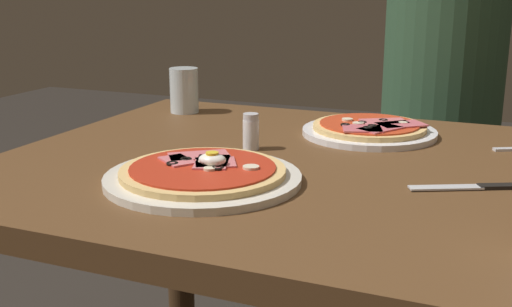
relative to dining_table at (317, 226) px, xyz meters
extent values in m
cube|color=brown|center=(0.00, 0.00, 0.09)|extent=(1.10, 0.86, 0.04)
cylinder|color=#3C2715|center=(-0.49, 0.37, -0.27)|extent=(0.07, 0.07, 0.68)
cylinder|color=silver|center=(-0.13, -0.17, 0.12)|extent=(0.30, 0.30, 0.01)
cylinder|color=#DBB26B|center=(-0.13, -0.17, 0.13)|extent=(0.26, 0.26, 0.01)
cylinder|color=#B72D19|center=(-0.13, -0.17, 0.14)|extent=(0.23, 0.23, 0.00)
torus|color=black|center=(-0.11, -0.17, 0.14)|extent=(0.02, 0.02, 0.00)
torus|color=black|center=(-0.18, -0.18, 0.14)|extent=(0.02, 0.02, 0.00)
torus|color=black|center=(-0.17, -0.15, 0.14)|extent=(0.02, 0.02, 0.00)
cube|color=#D16B70|center=(-0.18, -0.16, 0.14)|extent=(0.07, 0.07, 0.00)
cube|color=#D16B70|center=(-0.17, -0.12, 0.14)|extent=(0.11, 0.10, 0.00)
cube|color=#D16B70|center=(-0.12, -0.15, 0.14)|extent=(0.08, 0.08, 0.00)
cube|color=#D16B70|center=(-0.13, -0.15, 0.14)|extent=(0.07, 0.09, 0.00)
cylinder|color=beige|center=(-0.12, -0.18, 0.14)|extent=(0.02, 0.02, 0.00)
cylinder|color=beige|center=(-0.06, -0.15, 0.14)|extent=(0.03, 0.03, 0.00)
cylinder|color=beige|center=(-0.14, -0.15, 0.14)|extent=(0.02, 0.02, 0.00)
ellipsoid|color=white|center=(-0.12, -0.16, 0.15)|extent=(0.04, 0.03, 0.02)
cylinder|color=yellow|center=(-0.12, -0.16, 0.16)|extent=(0.02, 0.02, 0.00)
cylinder|color=white|center=(0.03, 0.23, 0.12)|extent=(0.27, 0.27, 0.01)
cylinder|color=#DBB26B|center=(0.03, 0.23, 0.13)|extent=(0.23, 0.23, 0.01)
cylinder|color=red|center=(0.03, 0.23, 0.14)|extent=(0.20, 0.20, 0.00)
torus|color=black|center=(0.04, 0.18, 0.14)|extent=(0.02, 0.02, 0.00)
torus|color=black|center=(0.05, 0.20, 0.14)|extent=(0.02, 0.02, 0.00)
torus|color=black|center=(-0.01, 0.19, 0.14)|extent=(0.02, 0.02, 0.00)
torus|color=black|center=(0.02, 0.22, 0.14)|extent=(0.02, 0.02, 0.00)
torus|color=black|center=(0.06, 0.26, 0.14)|extent=(0.02, 0.02, 0.00)
cube|color=#D16B70|center=(0.06, 0.25, 0.14)|extent=(0.11, 0.09, 0.00)
cube|color=#C65B66|center=(0.06, 0.19, 0.14)|extent=(0.09, 0.10, 0.00)
cube|color=#C65B66|center=(0.10, 0.24, 0.14)|extent=(0.11, 0.10, 0.00)
cube|color=#C65B66|center=(0.03, 0.17, 0.14)|extent=(0.09, 0.08, 0.00)
cylinder|color=beige|center=(0.10, 0.25, 0.14)|extent=(0.02, 0.02, 0.00)
cylinder|color=beige|center=(-0.01, 0.24, 0.14)|extent=(0.02, 0.02, 0.00)
cylinder|color=beige|center=(0.02, 0.21, 0.14)|extent=(0.02, 0.02, 0.00)
cylinder|color=silver|center=(-0.42, 0.30, 0.17)|extent=(0.07, 0.07, 0.10)
cylinder|color=silver|center=(-0.42, 0.30, 0.13)|extent=(0.06, 0.06, 0.04)
cube|color=silver|center=(0.22, -0.06, 0.12)|extent=(0.11, 0.07, 0.00)
cube|color=black|center=(0.30, -0.02, 0.12)|extent=(0.09, 0.06, 0.01)
cylinder|color=white|center=(-0.14, 0.04, 0.14)|extent=(0.03, 0.03, 0.05)
cylinder|color=silver|center=(-0.14, 0.04, 0.18)|extent=(0.03, 0.03, 0.01)
cylinder|color=black|center=(0.11, 0.78, -0.38)|extent=(0.29, 0.29, 0.46)
cylinder|color=#2D4C33|center=(0.11, 0.78, 0.11)|extent=(0.32, 0.32, 0.52)
camera|label=1|loc=(0.30, -1.00, 0.42)|focal=44.71mm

